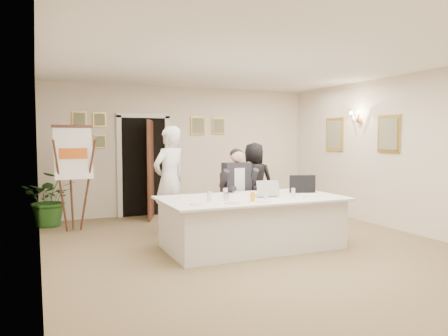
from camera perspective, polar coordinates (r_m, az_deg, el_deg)
floor at (r=6.76m, az=4.07°, el=-10.42°), size 7.00×7.00×0.00m
ceiling at (r=6.64m, az=4.19°, el=13.68°), size 6.00×7.00×0.02m
wall_back at (r=9.79m, az=-5.37°, el=2.33°), size 6.00×0.10×2.80m
wall_left at (r=5.81m, az=-23.12°, el=0.90°), size 0.10×7.00×2.80m
wall_right at (r=8.37m, az=22.68°, el=1.76°), size 0.10×7.00×2.80m
doorway at (r=9.40m, az=-10.15°, el=0.04°), size 1.14×0.86×2.20m
pictures_back_wall at (r=9.54m, az=-9.93°, el=4.95°), size 3.40×0.06×0.80m
pictures_right_wall at (r=9.22m, az=17.22°, el=4.24°), size 0.06×2.20×0.80m
wall_sconce at (r=9.18m, az=16.94°, el=6.43°), size 0.20×0.30×0.24m
conference_table at (r=6.73m, az=3.66°, el=-7.05°), size 2.77×1.47×0.78m
seated_man at (r=7.66m, az=1.81°, el=-2.95°), size 0.74×0.78×1.51m
flip_chart at (r=8.19m, az=-19.11°, el=-1.98°), size 0.66×0.43×1.86m
standing_man at (r=7.65m, az=-7.14°, el=-1.60°), size 0.82×0.72×1.88m
standing_woman at (r=8.83m, az=3.95°, el=-1.79°), size 0.89×0.70×1.59m
potted_palm at (r=8.93m, az=-21.78°, el=-3.72°), size 0.99×0.87×1.05m
laptop at (r=6.77m, az=5.24°, el=-2.53°), size 0.38×0.39×0.28m
laptop_bag at (r=7.32m, az=10.20°, el=-2.05°), size 0.42×0.24×0.29m
paper_stack at (r=6.93m, az=10.88°, el=-3.49°), size 0.29×0.22×0.03m
plate_left at (r=5.95m, az=-3.56°, el=-4.71°), size 0.22×0.22×0.01m
plate_mid at (r=6.02m, az=1.10°, el=-4.59°), size 0.26×0.26×0.01m
plate_near at (r=6.21m, az=5.31°, el=-4.35°), size 0.29×0.29×0.01m
glass_a at (r=6.22m, az=-1.94°, el=-3.74°), size 0.08×0.08×0.14m
glass_b at (r=6.42m, az=5.47°, el=-3.52°), size 0.07×0.07×0.14m
glass_c at (r=6.73m, az=9.04°, el=-3.20°), size 0.06×0.06×0.14m
glass_d at (r=6.64m, az=0.17°, el=-3.24°), size 0.08×0.08×0.14m
oj_glass at (r=6.21m, az=3.76°, el=-3.80°), size 0.07×0.07×0.13m
steel_jug at (r=6.33m, az=0.33°, el=-3.74°), size 0.10×0.10×0.11m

